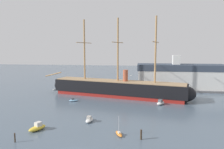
% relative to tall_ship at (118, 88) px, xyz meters
% --- Properties ---
extents(tall_ship, '(62.41, 19.98, 30.43)m').
position_rel_tall_ship_xyz_m(tall_ship, '(0.00, 0.00, 0.00)').
color(tall_ship, maroon).
rests_on(tall_ship, ground).
extents(motorboat_foreground_left, '(3.63, 4.82, 1.87)m').
position_rel_tall_ship_xyz_m(motorboat_foreground_left, '(-14.72, -37.45, -2.66)').
color(motorboat_foreground_left, gold).
rests_on(motorboat_foreground_left, ground).
extents(sailboat_foreground_right, '(2.26, 3.41, 4.29)m').
position_rel_tall_ship_xyz_m(sailboat_foreground_right, '(4.40, -37.84, -2.95)').
color(sailboat_foreground_right, orange).
rests_on(sailboat_foreground_right, ground).
extents(motorboat_near_centre, '(1.86, 3.84, 1.56)m').
position_rel_tall_ship_xyz_m(motorboat_near_centre, '(-4.12, -30.20, -2.77)').
color(motorboat_near_centre, silver).
rests_on(motorboat_near_centre, ground).
extents(motorboat_alongside_bow, '(3.38, 2.22, 1.31)m').
position_rel_tall_ship_xyz_m(motorboat_alongside_bow, '(-14.82, -10.01, -2.85)').
color(motorboat_alongside_bow, '#7FB2D6').
rests_on(motorboat_alongside_bow, ground).
extents(motorboat_alongside_stern, '(3.66, 4.62, 1.80)m').
position_rel_tall_ship_xyz_m(motorboat_alongside_stern, '(15.75, -10.27, -2.68)').
color(motorboat_alongside_stern, silver).
rests_on(motorboat_alongside_stern, ground).
extents(dinghy_far_left, '(2.01, 2.24, 0.50)m').
position_rel_tall_ship_xyz_m(dinghy_far_left, '(-29.78, 9.16, -3.06)').
color(dinghy_far_left, silver).
rests_on(dinghy_far_left, ground).
extents(motorboat_distant_centre, '(5.04, 3.45, 1.95)m').
position_rel_tall_ship_xyz_m(motorboat_distant_centre, '(1.73, 13.75, -2.63)').
color(motorboat_distant_centre, gray).
rests_on(motorboat_distant_centre, ground).
extents(mooring_piling_nearest, '(0.27, 0.27, 1.93)m').
position_rel_tall_ship_xyz_m(mooring_piling_nearest, '(-16.14, -44.19, -2.35)').
color(mooring_piling_nearest, '#382B1E').
rests_on(mooring_piling_nearest, ground).
extents(mooring_piling_left_pair, '(0.39, 0.39, 2.12)m').
position_rel_tall_ship_xyz_m(mooring_piling_left_pair, '(9.20, -39.45, -2.25)').
color(mooring_piling_left_pair, '#382B1E').
rests_on(mooring_piling_left_pair, ground).
extents(dockside_warehouse_right, '(41.95, 13.33, 15.80)m').
position_rel_tall_ship_xyz_m(dockside_warehouse_right, '(26.81, 17.84, 2.51)').
color(dockside_warehouse_right, '#565659').
rests_on(dockside_warehouse_right, ground).
extents(seagull_in_flight, '(1.08, 0.76, 0.13)m').
position_rel_tall_ship_xyz_m(seagull_in_flight, '(6.20, -26.70, 8.51)').
color(seagull_in_flight, silver).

